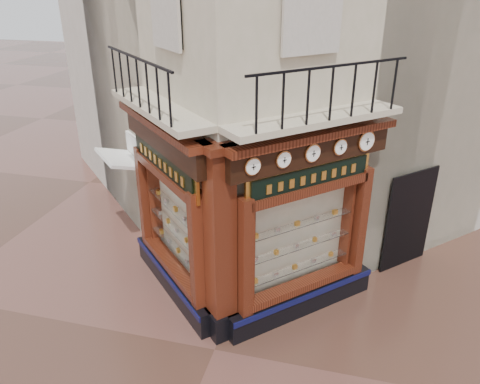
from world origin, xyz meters
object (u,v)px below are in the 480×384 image
(clock_d, at_px, (340,147))
(clock_e, at_px, (366,141))
(clock_a, at_px, (253,166))
(clock_c, at_px, (313,153))
(corner_pilaster, at_px, (220,249))
(signboard_left, at_px, (163,163))
(awning, at_px, (130,245))
(clock_b, at_px, (283,159))
(signboard_right, at_px, (311,177))

(clock_d, bearing_deg, clock_e, 0.00)
(clock_a, distance_m, clock_c, 1.25)
(corner_pilaster, xyz_separation_m, signboard_left, (-1.46, 1.01, 1.15))
(clock_d, bearing_deg, awning, 121.21)
(corner_pilaster, bearing_deg, clock_c, -14.50)
(clock_a, xyz_separation_m, clock_b, (0.44, 0.44, -0.00))
(clock_e, bearing_deg, signboard_right, 174.69)
(corner_pilaster, xyz_separation_m, clock_d, (1.92, 1.32, 1.67))
(corner_pilaster, xyz_separation_m, clock_e, (2.38, 1.78, 1.67))
(corner_pilaster, height_order, clock_a, corner_pilaster)
(clock_e, height_order, signboard_left, clock_e)
(corner_pilaster, distance_m, clock_c, 2.39)
(signboard_left, bearing_deg, corner_pilaster, -169.75)
(clock_b, relative_size, clock_e, 0.78)
(clock_e, bearing_deg, clock_b, -180.00)
(clock_b, relative_size, clock_c, 0.92)
(corner_pilaster, relative_size, awning, 2.77)
(awning, distance_m, signboard_right, 5.90)
(awning, bearing_deg, signboard_right, -153.39)
(awning, relative_size, signboard_right, 0.70)
(clock_c, relative_size, signboard_right, 0.17)
(clock_d, bearing_deg, clock_b, -180.00)
(clock_a, xyz_separation_m, clock_d, (1.33, 1.33, 0.00))
(clock_a, distance_m, clock_b, 0.62)
(corner_pilaster, distance_m, clock_d, 2.87)
(clock_a, relative_size, signboard_left, 0.14)
(corner_pilaster, xyz_separation_m, clock_c, (1.47, 0.87, 1.67))
(clock_c, xyz_separation_m, clock_d, (0.45, 0.45, 0.00))
(clock_c, relative_size, awning, 0.24)
(clock_c, bearing_deg, signboard_left, 132.10)
(clock_a, height_order, signboard_left, clock_a)
(clock_e, height_order, signboard_right, clock_e)
(clock_c, height_order, clock_d, clock_c)
(clock_d, height_order, clock_e, clock_e)
(clock_e, bearing_deg, corner_pilaster, 171.74)
(signboard_right, bearing_deg, signboard_left, 135.00)
(clock_d, xyz_separation_m, signboard_right, (-0.46, -0.30, -0.52))
(clock_e, bearing_deg, clock_c, -180.00)
(clock_b, xyz_separation_m, awning, (-4.33, 2.18, -3.62))
(clock_d, xyz_separation_m, awning, (-5.22, 1.28, -3.62))
(clock_c, distance_m, awning, 6.24)
(corner_pilaster, bearing_deg, signboard_left, 100.25)
(clock_d, distance_m, awning, 6.48)
(clock_a, xyz_separation_m, signboard_left, (-2.05, 1.03, -0.52))
(clock_b, xyz_separation_m, clock_c, (0.44, 0.44, 0.00))
(clock_d, bearing_deg, corner_pilaster, 169.42)
(corner_pilaster, bearing_deg, clock_a, -46.59)
(clock_c, relative_size, clock_d, 1.08)
(signboard_left, bearing_deg, awning, 4.33)
(clock_b, distance_m, clock_d, 1.26)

